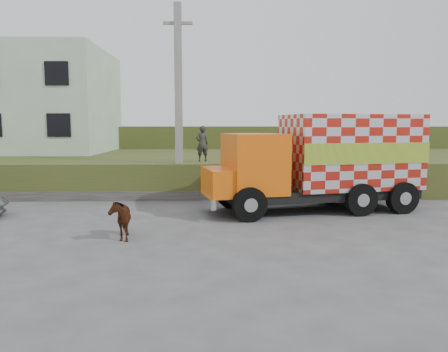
{
  "coord_description": "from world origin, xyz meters",
  "views": [
    {
      "loc": [
        0.5,
        -13.68,
        3.07
      ],
      "look_at": [
        0.82,
        1.62,
        1.3
      ],
      "focal_mm": 35.0,
      "sensor_mm": 36.0,
      "label": 1
    }
  ],
  "objects_px": {
    "utility_pole": "(179,101)",
    "pedestrian": "(202,144)",
    "cargo_truck": "(324,162)",
    "cow": "(120,218)"
  },
  "relations": [
    {
      "from": "cargo_truck",
      "to": "pedestrian",
      "type": "relative_size",
      "value": 5.19
    },
    {
      "from": "utility_pole",
      "to": "pedestrian",
      "type": "height_order",
      "value": "utility_pole"
    },
    {
      "from": "utility_pole",
      "to": "cargo_truck",
      "type": "bearing_deg",
      "value": -26.57
    },
    {
      "from": "utility_pole",
      "to": "pedestrian",
      "type": "relative_size",
      "value": 5.12
    },
    {
      "from": "utility_pole",
      "to": "cow",
      "type": "relative_size",
      "value": 5.97
    },
    {
      "from": "pedestrian",
      "to": "cow",
      "type": "bearing_deg",
      "value": 56.67
    },
    {
      "from": "cow",
      "to": "pedestrian",
      "type": "bearing_deg",
      "value": 60.79
    },
    {
      "from": "cargo_truck",
      "to": "pedestrian",
      "type": "distance_m",
      "value": 5.82
    },
    {
      "from": "cow",
      "to": "pedestrian",
      "type": "relative_size",
      "value": 0.86
    },
    {
      "from": "cargo_truck",
      "to": "utility_pole",
      "type": "bearing_deg",
      "value": 141.17
    }
  ]
}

